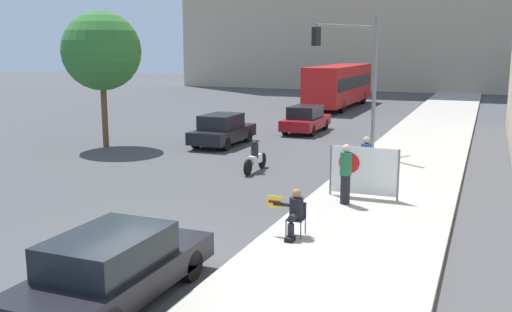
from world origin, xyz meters
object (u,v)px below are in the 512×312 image
(pedestrian_behind, at_px, (366,162))
(parked_car_curbside, at_px, (113,267))
(seated_protester, at_px, (294,212))
(street_tree_near_curb, at_px, (101,51))
(protest_banner, at_px, (363,171))
(traffic_light_pole, at_px, (351,62))
(city_bus_on_road, at_px, (340,84))
(motorcycle_on_road, at_px, (255,158))
(jogger_on_sidewalk, at_px, (346,174))
(car_on_road_midblock, at_px, (306,119))
(car_on_road_nearest, at_px, (222,130))

(pedestrian_behind, relative_size, parked_car_curbside, 0.38)
(seated_protester, relative_size, street_tree_near_curb, 0.18)
(protest_banner, relative_size, traffic_light_pole, 0.37)
(city_bus_on_road, bearing_deg, street_tree_near_curb, -105.20)
(street_tree_near_curb, bearing_deg, pedestrian_behind, -17.71)
(parked_car_curbside, relative_size, city_bus_on_road, 0.37)
(seated_protester, relative_size, parked_car_curbside, 0.26)
(seated_protester, height_order, city_bus_on_road, city_bus_on_road)
(motorcycle_on_road, bearing_deg, jogger_on_sidewalk, -40.48)
(pedestrian_behind, bearing_deg, motorcycle_on_road, 157.68)
(jogger_on_sidewalk, xyz_separation_m, motorcycle_on_road, (-4.37, 3.73, -0.54))
(protest_banner, height_order, traffic_light_pole, traffic_light_pole)
(car_on_road_midblock, height_order, city_bus_on_road, city_bus_on_road)
(pedestrian_behind, distance_m, car_on_road_midblock, 13.53)
(jogger_on_sidewalk, xyz_separation_m, city_bus_on_road, (-7.17, 28.00, 0.82))
(seated_protester, relative_size, pedestrian_behind, 0.68)
(motorcycle_on_road, bearing_deg, pedestrian_behind, -20.97)
(parked_car_curbside, bearing_deg, car_on_road_nearest, 108.88)
(parked_car_curbside, bearing_deg, jogger_on_sidewalk, 72.28)
(pedestrian_behind, distance_m, traffic_light_pole, 7.28)
(city_bus_on_road, bearing_deg, pedestrian_behind, -74.21)
(traffic_light_pole, relative_size, parked_car_curbside, 1.28)
(car_on_road_nearest, bearing_deg, car_on_road_midblock, 66.35)
(parked_car_curbside, bearing_deg, city_bus_on_road, 97.48)
(protest_banner, distance_m, parked_car_curbside, 9.10)
(traffic_light_pole, relative_size, city_bus_on_road, 0.47)
(protest_banner, distance_m, street_tree_near_curb, 14.85)
(seated_protester, xyz_separation_m, parked_car_curbside, (-2.03, -4.40, -0.08))
(pedestrian_behind, relative_size, city_bus_on_road, 0.14)
(car_on_road_nearest, xyz_separation_m, street_tree_near_curb, (-5.01, -2.38, 3.73))
(car_on_road_nearest, xyz_separation_m, city_bus_on_road, (0.90, 19.39, 1.13))
(seated_protester, xyz_separation_m, motorcycle_on_road, (-3.92, 7.08, -0.25))
(car_on_road_nearest, height_order, city_bus_on_road, city_bus_on_road)
(pedestrian_behind, distance_m, street_tree_near_curb, 14.36)
(traffic_light_pole, height_order, motorcycle_on_road, traffic_light_pole)
(traffic_light_pole, bearing_deg, seated_protester, -83.22)
(traffic_light_pole, distance_m, car_on_road_midblock, 7.76)
(jogger_on_sidewalk, relative_size, car_on_road_midblock, 0.42)
(protest_banner, distance_m, city_bus_on_road, 28.13)
(parked_car_curbside, bearing_deg, street_tree_near_curb, 127.21)
(parked_car_curbside, xyz_separation_m, street_tree_near_curb, (-10.61, 13.97, 3.79))
(pedestrian_behind, height_order, protest_banner, pedestrian_behind)
(protest_banner, bearing_deg, motorcycle_on_road, 148.96)
(motorcycle_on_road, bearing_deg, seated_protester, -61.00)
(pedestrian_behind, bearing_deg, parked_car_curbside, -106.67)
(traffic_light_pole, height_order, parked_car_curbside, traffic_light_pole)
(motorcycle_on_road, distance_m, street_tree_near_curb, 9.90)
(jogger_on_sidewalk, bearing_deg, car_on_road_nearest, -44.94)
(traffic_light_pole, bearing_deg, car_on_road_midblock, 122.75)
(seated_protester, height_order, protest_banner, protest_banner)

